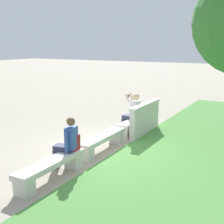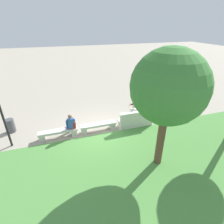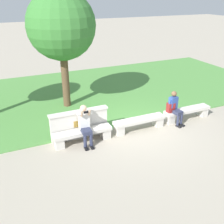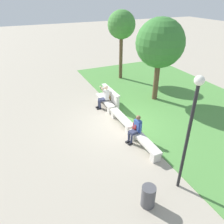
{
  "view_description": "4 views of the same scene",
  "coord_description": "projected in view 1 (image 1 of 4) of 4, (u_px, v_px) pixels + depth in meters",
  "views": [
    {
      "loc": [
        6.97,
        4.18,
        2.88
      ],
      "look_at": [
        -0.72,
        -0.1,
        0.95
      ],
      "focal_mm": 50.0,
      "sensor_mm": 36.0,
      "label": 1
    },
    {
      "loc": [
        1.81,
        8.0,
        5.37
      ],
      "look_at": [
        -0.83,
        -0.12,
        0.97
      ],
      "focal_mm": 28.0,
      "sensor_mm": 36.0,
      "label": 2
    },
    {
      "loc": [
        -4.34,
        -7.27,
        4.6
      ],
      "look_at": [
        -1.1,
        -0.06,
        0.94
      ],
      "focal_mm": 42.0,
      "sensor_mm": 36.0,
      "label": 3
    },
    {
      "loc": [
        8.28,
        -4.31,
        5.9
      ],
      "look_at": [
        -0.12,
        -0.49,
        0.76
      ],
      "focal_mm": 35.0,
      "sensor_mm": 36.0,
      "label": 4
    }
  ],
  "objects": [
    {
      "name": "person_photographer",
      "position": [
        133.0,
        111.0,
        10.19
      ],
      "size": [
        0.49,
        0.74,
        1.32
      ],
      "color": "black",
      "rests_on": "ground"
    },
    {
      "name": "bench_near",
      "position": [
        102.0,
        140.0,
        8.48
      ],
      "size": [
        1.97,
        0.4,
        0.45
      ],
      "color": "beige",
      "rests_on": "ground"
    },
    {
      "name": "person_distant",
      "position": [
        67.0,
        142.0,
        7.18
      ],
      "size": [
        0.47,
        0.71,
        1.26
      ],
      "color": "black",
      "rests_on": "ground"
    },
    {
      "name": "backpack",
      "position": [
        73.0,
        143.0,
        7.26
      ],
      "size": [
        0.28,
        0.24,
        0.43
      ],
      "color": "maroon",
      "rests_on": "bench_mid"
    },
    {
      "name": "backrest_wall_with_plaque",
      "position": [
        145.0,
        118.0,
        10.1
      ],
      "size": [
        2.02,
        0.24,
        1.01
      ],
      "color": "beige",
      "rests_on": "ground"
    },
    {
      "name": "bench_mid",
      "position": [
        51.0,
        167.0,
        6.66
      ],
      "size": [
        1.97,
        0.4,
        0.45
      ],
      "color": "beige",
      "rests_on": "ground"
    },
    {
      "name": "bench_main",
      "position": [
        135.0,
        123.0,
        10.31
      ],
      "size": [
        1.97,
        0.4,
        0.45
      ],
      "color": "beige",
      "rests_on": "ground"
    },
    {
      "name": "ground_plane",
      "position": [
        102.0,
        151.0,
        8.55
      ],
      "size": [
        80.0,
        80.0,
        0.0
      ],
      "primitive_type": "plane",
      "color": "#A89E8C"
    }
  ]
}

